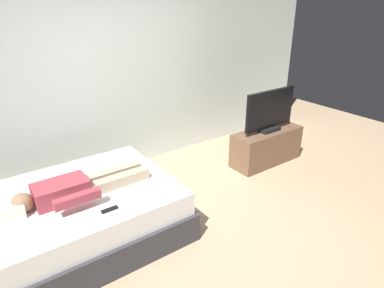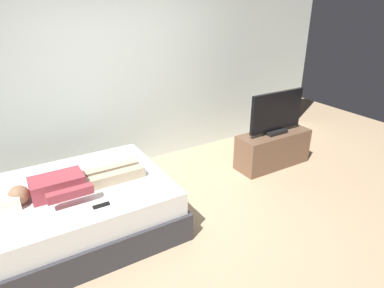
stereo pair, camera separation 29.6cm
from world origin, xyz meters
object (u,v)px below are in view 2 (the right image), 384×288
Objects in this scene: person at (72,183)px; tv at (276,114)px; tv_stand at (273,149)px; remote at (101,205)px; bed at (72,212)px.

tv is (2.81, 0.17, 0.16)m from person.
person reaches higher than tv_stand.
remote is 2.72m from tv.
bed is 13.21× the size of remote.
bed is at bearing -177.98° from tv_stand.
tv_stand is at bearing 3.39° from person.
tv is (2.83, 0.10, 0.52)m from bed.
bed is 2.25× the size of tv.
tv is at bearing 3.39° from person.
bed is 1.57× the size of person.
person is at bearing -176.61° from tv_stand.
remote reaches higher than bed.
person reaches higher than remote.
tv_stand is (2.83, 0.10, -0.01)m from bed.
tv reaches higher than person.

